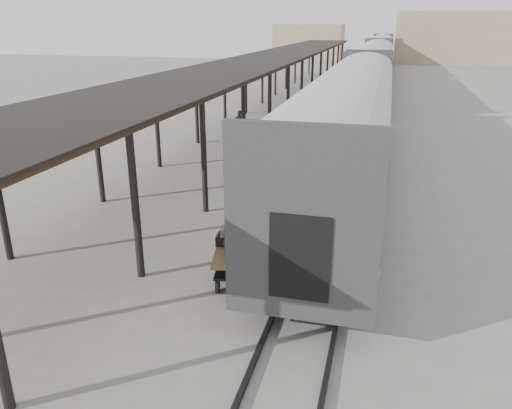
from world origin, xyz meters
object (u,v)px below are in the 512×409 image
Objects in this scene: porter at (233,220)px; pedestrian at (240,124)px; luggage_tug at (281,126)px; baggage_cart at (241,253)px.

pedestrian is (-4.85, 17.16, -1.07)m from porter.
pedestrian is at bearing -173.61° from luggage_tug.
porter reaches higher than baggage_cart.
pedestrian is at bearing 36.94° from porter.
porter is (2.49, -17.80, 1.21)m from luggage_tug.
porter is at bearing -90.85° from luggage_tug.
baggage_cart is at bearing -90.55° from luggage_tug.
baggage_cart is 17.33m from luggage_tug.
porter reaches higher than luggage_tug.
luggage_tug is at bearing 29.12° from porter.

